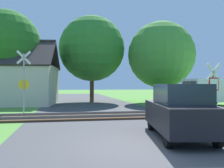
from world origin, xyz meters
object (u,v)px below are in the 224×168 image
Objects in this scene: crossing_sign_far at (24,79)px; tree_right at (161,55)px; mail_truck at (208,91)px; parked_car at (179,111)px; stop_sign_near at (213,88)px; house at (18,83)px; tree_left at (6,44)px; tree_center at (92,49)px.

tree_right is (11.94, 7.23, 2.62)m from crossing_sign_far.
parked_car is (-7.92, -11.09, -0.34)m from mail_truck.
house is (-10.77, 12.72, 0.27)m from stop_sign_near.
house is 17.31m from parked_car.
mail_truck is at bearing 64.22° from parked_car.
tree_left is at bearing -179.35° from tree_right.
house is at bearing -161.96° from tree_center.
tree_center reaches higher than tree_right.
tree_left is 1.61× the size of mail_truck.
crossing_sign_far reaches higher than mail_truck.
mail_truck is (4.91, 8.37, -0.37)m from stop_sign_near.
tree_center reaches higher than parked_car.
tree_left reaches higher than stop_sign_near.
parked_car is (8.80, -15.54, -4.45)m from tree_left.
parked_car is (0.99, -17.65, -4.54)m from tree_center.
stop_sign_near is 17.83m from tree_left.
tree_center is 11.83m from mail_truck.
tree_left is at bearing 129.29° from parked_car.
parked_car is at bearing -86.80° from tree_center.
crossing_sign_far is 0.44× the size of tree_center.
tree_center is (6.77, 2.21, 3.56)m from house.
tree_center is 1.05× the size of tree_left.
house is 3.63m from tree_left.
tree_center is (-6.71, 1.94, 0.69)m from tree_right.
house is 1.39× the size of mail_truck.
house reaches higher than mail_truck.
stop_sign_near is 0.32× the size of tree_center.
house reaches higher than crossing_sign_far.
mail_truck is at bearing -36.38° from tree_center.
tree_left is at bearing -178.91° from house.
mail_truck is (16.72, -4.45, -4.11)m from tree_left.
crossing_sign_far is at bearing -71.08° from house.
tree_left reaches higher than parked_car.
tree_right is 1.91× the size of parked_car.
parked_car is (-5.73, -15.70, -3.85)m from tree_right.
parked_car is at bearing 28.69° from stop_sign_near.
tree_center is at bearing 24.45° from house.
tree_left reaches higher than crossing_sign_far.
tree_left is (-2.59, 7.07, 3.23)m from crossing_sign_far.
stop_sign_near reaches higher than parked_car.
crossing_sign_far is at bearing -148.80° from tree_right.
crossing_sign_far is at bearing 87.18° from mail_truck.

